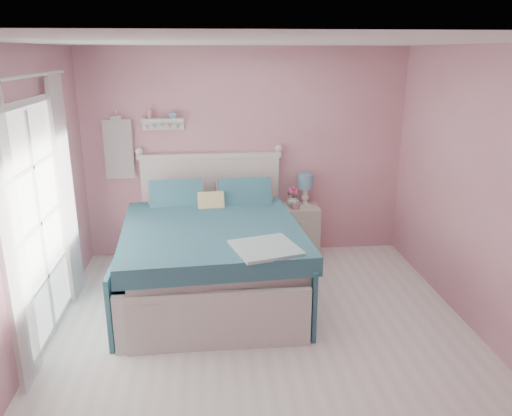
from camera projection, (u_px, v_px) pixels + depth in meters
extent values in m
plane|color=silver|center=(265.00, 344.00, 4.51)|extent=(4.50, 4.50, 0.00)
plane|color=#C47C85|center=(246.00, 154.00, 6.26)|extent=(4.00, 0.00, 4.00)
plane|color=#C47C85|center=(327.00, 375.00, 1.99)|extent=(4.00, 0.00, 4.00)
plane|color=#C47C85|center=(15.00, 214.00, 3.95)|extent=(0.00, 4.50, 4.50)
plane|color=#C47C85|center=(496.00, 201.00, 4.30)|extent=(0.00, 4.50, 4.50)
plane|color=white|center=(266.00, 42.00, 3.73)|extent=(4.50, 4.50, 0.00)
cube|color=silver|center=(213.00, 272.00, 5.42)|extent=(1.83, 2.33, 0.48)
cube|color=silver|center=(212.00, 244.00, 5.32)|extent=(1.76, 2.26, 0.16)
cube|color=silver|center=(211.00, 207.00, 6.36)|extent=(1.72, 0.07, 1.27)
cube|color=silver|center=(210.00, 156.00, 6.17)|extent=(1.78, 0.09, 0.06)
cube|color=silver|center=(214.00, 321.00, 4.36)|extent=(1.72, 0.06, 0.56)
cube|color=teal|center=(212.00, 234.00, 5.13)|extent=(1.93, 2.07, 0.18)
cube|color=#D0868E|center=(178.00, 199.00, 5.96)|extent=(0.70, 0.32, 0.43)
cube|color=#D0868E|center=(244.00, 197.00, 6.03)|extent=(0.70, 0.32, 0.43)
cube|color=#CCBC59|center=(211.00, 205.00, 5.73)|extent=(0.31, 0.24, 0.31)
cube|color=beige|center=(299.00, 231.00, 6.37)|extent=(0.47, 0.43, 0.67)
cube|color=silver|center=(302.00, 221.00, 6.12)|extent=(0.41, 0.02, 0.16)
sphere|color=white|center=(303.00, 222.00, 6.10)|extent=(0.03, 0.03, 0.03)
cylinder|color=white|center=(304.00, 204.00, 6.35)|extent=(0.13, 0.13, 0.02)
cylinder|color=white|center=(305.00, 195.00, 6.31)|extent=(0.06, 0.06, 0.22)
cylinder|color=#6EA1B7|center=(305.00, 181.00, 6.26)|extent=(0.20, 0.20, 0.18)
imported|color=silver|center=(293.00, 200.00, 6.25)|extent=(0.19, 0.19, 0.16)
imported|color=#C48491|center=(295.00, 206.00, 6.16)|extent=(0.13, 0.13, 0.08)
sphere|color=#CD4679|center=(293.00, 188.00, 6.20)|extent=(0.06, 0.06, 0.06)
sphere|color=#CD4679|center=(296.00, 191.00, 6.24)|extent=(0.06, 0.06, 0.06)
sphere|color=#CD4679|center=(290.00, 191.00, 6.22)|extent=(0.06, 0.06, 0.06)
sphere|color=#CD4679|center=(295.00, 194.00, 6.20)|extent=(0.06, 0.06, 0.06)
sphere|color=#CD4679|center=(291.00, 193.00, 6.20)|extent=(0.06, 0.06, 0.06)
cube|color=silver|center=(163.00, 120.00, 5.96)|extent=(0.50, 0.14, 0.04)
cube|color=silver|center=(163.00, 125.00, 6.04)|extent=(0.50, 0.03, 0.12)
cylinder|color=#D18C99|center=(150.00, 114.00, 5.93)|extent=(0.06, 0.06, 0.10)
cube|color=#6EA1B7|center=(173.00, 116.00, 5.96)|extent=(0.08, 0.06, 0.07)
cube|color=white|center=(119.00, 149.00, 6.03)|extent=(0.34, 0.03, 0.72)
cube|color=silver|center=(22.00, 103.00, 4.08)|extent=(0.04, 1.32, 0.06)
cube|color=silver|center=(53.00, 328.00, 4.71)|extent=(0.04, 1.32, 0.06)
cube|color=silver|center=(13.00, 255.00, 3.81)|extent=(0.04, 0.06, 2.10)
cube|color=silver|center=(59.00, 206.00, 5.01)|extent=(0.04, 0.06, 2.10)
cube|color=white|center=(39.00, 224.00, 4.40)|extent=(0.02, 1.20, 2.04)
cube|color=white|center=(11.00, 244.00, 3.67)|extent=(0.04, 0.40, 2.32)
cube|color=white|center=(66.00, 190.00, 5.08)|extent=(0.04, 0.40, 2.32)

